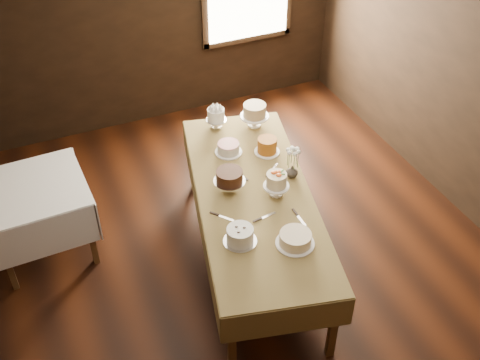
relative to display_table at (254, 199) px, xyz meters
name	(u,v)px	position (x,y,z in m)	size (l,w,h in m)	color
floor	(248,265)	(-0.10, -0.09, -0.77)	(5.00, 6.00, 0.01)	black
wall_back	(149,19)	(-0.10, 2.91, 0.63)	(5.00, 0.02, 2.80)	black
display_table	(254,199)	(0.00, 0.00, 0.00)	(1.63, 2.85, 0.83)	#4B3017
side_table	(34,195)	(-1.89, 0.94, -0.05)	(1.00, 1.00, 0.82)	#4B3017
cake_meringue	(216,119)	(0.09, 1.17, 0.17)	(0.22, 0.22, 0.24)	silver
cake_speckled	(254,116)	(0.48, 1.04, 0.18)	(0.34, 0.34, 0.27)	white
cake_lattice	(228,149)	(0.03, 0.70, 0.11)	(0.28, 0.28, 0.10)	white
cake_caramel	(267,146)	(0.39, 0.55, 0.14)	(0.28, 0.28, 0.16)	white
cake_chocolate	(229,181)	(-0.18, 0.16, 0.16)	(0.34, 0.34, 0.22)	silver
cake_flowers	(276,185)	(0.18, -0.08, 0.17)	(0.24, 0.24, 0.25)	white
cake_swirl	(240,236)	(-0.37, -0.52, 0.13)	(0.30, 0.30, 0.15)	silver
cake_cream	(295,239)	(0.05, -0.73, 0.12)	(0.34, 0.34, 0.12)	white
cake_server_a	(269,215)	(0.00, -0.32, 0.07)	(0.24, 0.03, 0.01)	silver
cake_server_b	(301,221)	(0.23, -0.50, 0.07)	(0.24, 0.03, 0.01)	silver
cake_server_c	(236,173)	(-0.03, 0.36, 0.07)	(0.24, 0.03, 0.01)	silver
cake_server_d	(274,167)	(0.34, 0.29, 0.07)	(0.24, 0.03, 0.01)	silver
cake_server_e	(226,218)	(-0.37, -0.21, 0.07)	(0.24, 0.03, 0.01)	silver
flower_vase	(292,171)	(0.44, 0.09, 0.12)	(0.12, 0.12, 0.12)	#2D2823
flower_bouquet	(293,156)	(0.44, 0.09, 0.30)	(0.14, 0.14, 0.20)	white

